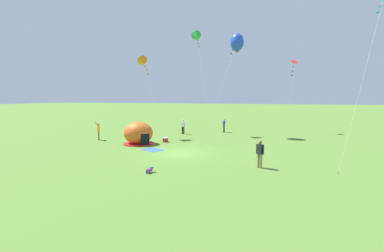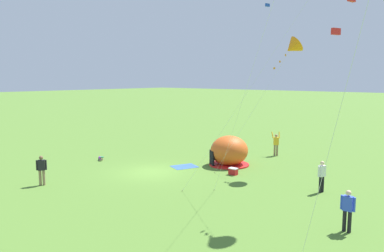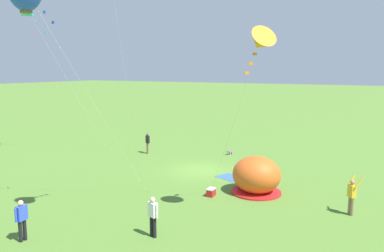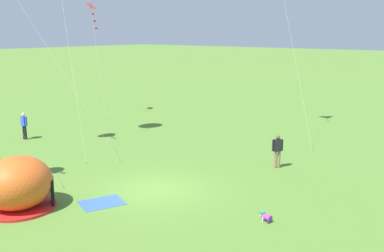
{
  "view_description": "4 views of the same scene",
  "coord_description": "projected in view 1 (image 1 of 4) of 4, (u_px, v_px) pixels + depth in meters",
  "views": [
    {
      "loc": [
        6.49,
        -18.63,
        4.37
      ],
      "look_at": [
        0.56,
        1.95,
        1.95
      ],
      "focal_mm": 24.0,
      "sensor_mm": 36.0,
      "label": 1
    },
    {
      "loc": [
        16.44,
        17.57,
        6.13
      ],
      "look_at": [
        -1.68,
        2.0,
        3.04
      ],
      "focal_mm": 35.0,
      "sensor_mm": 36.0,
      "label": 2
    },
    {
      "loc": [
        -11.28,
        22.31,
        6.93
      ],
      "look_at": [
        -0.65,
        2.5,
        3.48
      ],
      "focal_mm": 35.0,
      "sensor_mm": 36.0,
      "label": 3
    },
    {
      "loc": [
        -13.46,
        -12.93,
        6.82
      ],
      "look_at": [
        3.01,
        0.37,
        2.31
      ],
      "focal_mm": 42.0,
      "sensor_mm": 36.0,
      "label": 4
    }
  ],
  "objects": [
    {
      "name": "ground_plane",
      "position": [
        178.0,
        153.0,
        20.07
      ],
      "size": [
        300.0,
        300.0,
        0.0
      ],
      "primitive_type": "plane",
      "color": "#517A2D"
    },
    {
      "name": "person_arms_raised",
      "position": [
        98.0,
        130.0,
        26.19
      ],
      "size": [
        0.69,
        0.71,
        1.89
      ],
      "color": "#8C7251",
      "rests_on": "ground"
    },
    {
      "name": "kite_orange",
      "position": [
        143.0,
        62.0,
        27.15
      ],
      "size": [
        4.63,
        4.17,
        8.74
      ],
      "color": "silver",
      "rests_on": "ground"
    },
    {
      "name": "kite_blue",
      "position": [
        237.0,
        42.0,
        28.31
      ],
      "size": [
        3.35,
        5.97,
        11.37
      ],
      "color": "silver",
      "rests_on": "ground"
    },
    {
      "name": "person_watching_sky",
      "position": [
        183.0,
        126.0,
        30.43
      ],
      "size": [
        0.57,
        0.33,
        1.72
      ],
      "color": "black",
      "rests_on": "ground"
    },
    {
      "name": "person_center_field",
      "position": [
        224.0,
        125.0,
        31.89
      ],
      "size": [
        0.24,
        0.59,
        1.72
      ],
      "color": "black",
      "rests_on": "ground"
    },
    {
      "name": "cooler_box",
      "position": [
        165.0,
        140.0,
        25.06
      ],
      "size": [
        0.37,
        0.53,
        0.44
      ],
      "color": "red",
      "rests_on": "ground"
    },
    {
      "name": "kite_red",
      "position": [
        294.0,
        65.0,
        31.49
      ],
      "size": [
        1.14,
        2.49,
        9.0
      ],
      "color": "silver",
      "rests_on": "ground"
    },
    {
      "name": "person_near_tent",
      "position": [
        260.0,
        153.0,
        15.8
      ],
      "size": [
        0.49,
        0.42,
        1.72
      ],
      "color": "#8C7251",
      "rests_on": "ground"
    },
    {
      "name": "kite_green",
      "position": [
        197.0,
        37.0,
        29.37
      ],
      "size": [
        4.07,
        7.25,
        11.97
      ],
      "color": "silver",
      "rests_on": "ground"
    },
    {
      "name": "picnic_blanket",
      "position": [
        153.0,
        150.0,
        21.35
      ],
      "size": [
        2.07,
        1.85,
        0.01
      ],
      "primitive_type": "cube",
      "rotation": [
        0.0,
        0.0,
        -0.39
      ],
      "color": "#3359A5",
      "rests_on": "ground"
    },
    {
      "name": "toddler_crawling",
      "position": [
        150.0,
        170.0,
        14.86
      ],
      "size": [
        0.31,
        0.55,
        0.32
      ],
      "color": "purple",
      "rests_on": "ground"
    },
    {
      "name": "popup_tent",
      "position": [
        138.0,
        133.0,
        23.88
      ],
      "size": [
        2.81,
        2.81,
        2.1
      ],
      "color": "#D8591E",
      "rests_on": "ground"
    }
  ]
}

